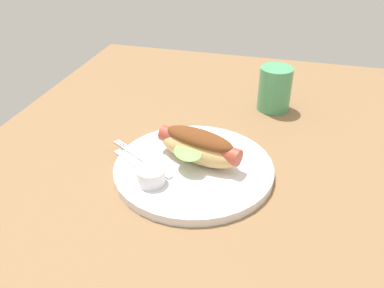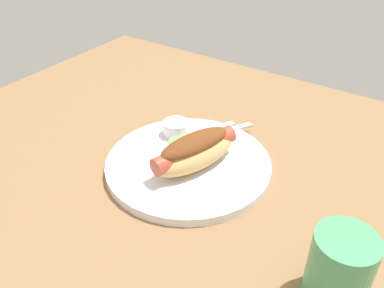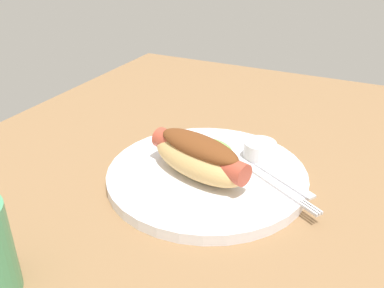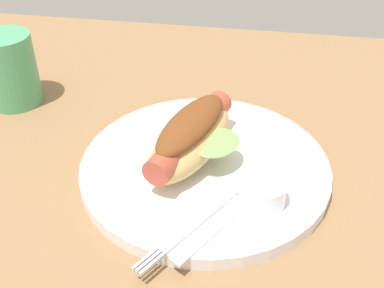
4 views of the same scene
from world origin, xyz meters
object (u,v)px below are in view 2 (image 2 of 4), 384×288
at_px(plate, 188,164).
at_px(knife, 203,131).
at_px(sauce_ramekin, 176,128).
at_px(hot_dog, 195,151).
at_px(drinking_cup, 339,269).
at_px(fork, 213,134).

relative_size(plate, knife, 2.10).
bearing_deg(sauce_ramekin, hot_dog, -36.18).
height_order(hot_dog, drinking_cup, drinking_cup).
distance_m(plate, fork, 0.10).
relative_size(plate, drinking_cup, 2.84).
height_order(sauce_ramekin, drinking_cup, drinking_cup).
height_order(plate, hot_dog, hot_dog).
height_order(knife, drinking_cup, drinking_cup).
xyz_separation_m(hot_dog, fork, (-0.03, 0.10, -0.03)).
distance_m(hot_dog, drinking_cup, 0.30).
distance_m(knife, drinking_cup, 0.39).
distance_m(plate, hot_dog, 0.04).
distance_m(plate, sauce_ramekin, 0.09).
height_order(fork, drinking_cup, drinking_cup).
relative_size(hot_dog, drinking_cup, 1.67).
bearing_deg(plate, fork, 94.90).
height_order(hot_dog, fork, hot_dog).
xyz_separation_m(sauce_ramekin, drinking_cup, (0.37, -0.17, 0.02)).
height_order(plate, drinking_cup, drinking_cup).
xyz_separation_m(plate, fork, (-0.01, 0.10, 0.01)).
xyz_separation_m(fork, drinking_cup, (0.31, -0.21, 0.03)).
height_order(plate, fork, fork).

